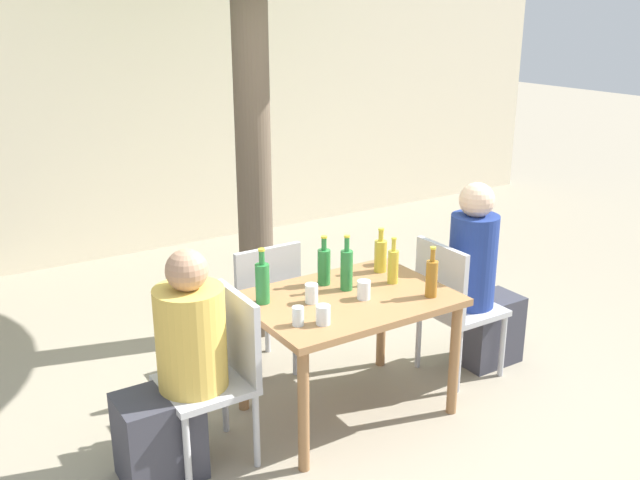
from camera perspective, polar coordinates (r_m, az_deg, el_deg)
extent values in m
plane|color=gray|center=(4.37, 2.17, -13.43)|extent=(30.00, 30.00, 0.00)
cube|color=beige|center=(6.91, -14.46, 10.34)|extent=(10.00, 0.08, 2.80)
cylinder|color=brown|center=(4.92, -5.35, 6.61)|extent=(0.24, 0.24, 2.61)
cube|color=#996B42|center=(4.04, 2.29, -4.78)|extent=(1.14, 0.82, 0.04)
cylinder|color=#996B42|center=(3.70, -1.33, -13.50)|extent=(0.06, 0.06, 0.70)
cylinder|color=#996B42|center=(4.25, 10.69, -9.38)|extent=(0.06, 0.06, 0.70)
cylinder|color=#996B42|center=(4.24, -6.26, -9.22)|extent=(0.06, 0.06, 0.70)
cylinder|color=#996B42|center=(4.72, 4.95, -6.15)|extent=(0.06, 0.06, 0.70)
cube|color=#B2B2B7|center=(3.78, -9.18, -11.37)|extent=(0.44, 0.44, 0.04)
cube|color=#B2B2B7|center=(3.73, -6.54, -7.39)|extent=(0.04, 0.44, 0.45)
cylinder|color=#B2B2B7|center=(3.99, -12.70, -13.70)|extent=(0.04, 0.04, 0.43)
cylinder|color=#B2B2B7|center=(3.69, -10.57, -16.48)|extent=(0.04, 0.04, 0.43)
cylinder|color=#B2B2B7|center=(4.11, -7.62, -12.38)|extent=(0.04, 0.04, 0.43)
cylinder|color=#B2B2B7|center=(3.82, -5.11, -14.92)|extent=(0.04, 0.04, 0.43)
cube|color=#B2B2B7|center=(4.67, 11.31, -5.44)|extent=(0.44, 0.44, 0.04)
cube|color=#B2B2B7|center=(4.45, 9.63, -3.17)|extent=(0.04, 0.44, 0.45)
cylinder|color=#B2B2B7|center=(4.77, 14.39, -8.20)|extent=(0.04, 0.04, 0.43)
cylinder|color=#B2B2B7|center=(5.01, 11.25, -6.64)|extent=(0.04, 0.04, 0.43)
cylinder|color=#B2B2B7|center=(4.53, 11.02, -9.48)|extent=(0.04, 0.04, 0.43)
cylinder|color=#B2B2B7|center=(4.78, 7.89, -7.75)|extent=(0.04, 0.04, 0.43)
cube|color=#B2B2B7|center=(4.61, -5.27, -5.44)|extent=(0.44, 0.44, 0.04)
cube|color=#B2B2B7|center=(4.36, -4.15, -3.43)|extent=(0.44, 0.04, 0.45)
cylinder|color=#B2B2B7|center=(4.94, -4.24, -6.67)|extent=(0.04, 0.04, 0.43)
cylinder|color=#B2B2B7|center=(4.80, -8.27, -7.65)|extent=(0.04, 0.04, 0.43)
cylinder|color=#B2B2B7|center=(4.64, -1.99, -8.37)|extent=(0.04, 0.04, 0.43)
cylinder|color=#B2B2B7|center=(4.49, -6.23, -9.49)|extent=(0.04, 0.04, 0.43)
cube|color=#383842|center=(3.81, -12.72, -15.07)|extent=(0.40, 0.32, 0.46)
cylinder|color=gold|center=(3.63, -10.28, -7.71)|extent=(0.35, 0.35, 0.53)
sphere|color=tan|center=(3.48, -10.62, -2.40)|extent=(0.21, 0.21, 0.21)
cube|color=#383842|center=(4.93, 13.38, -7.01)|extent=(0.40, 0.27, 0.46)
cylinder|color=navy|center=(4.59, 12.10, -1.65)|extent=(0.30, 0.30, 0.60)
sphere|color=beige|center=(4.47, 12.44, 3.14)|extent=(0.22, 0.22, 0.22)
cylinder|color=#9E661E|center=(4.04, 8.92, -3.10)|extent=(0.07, 0.07, 0.21)
cylinder|color=#9E661E|center=(3.99, 9.02, -1.21)|extent=(0.03, 0.03, 0.07)
cylinder|color=gold|center=(3.97, 9.05, -0.63)|extent=(0.03, 0.03, 0.01)
cylinder|color=#287A38|center=(3.91, -4.63, -3.50)|extent=(0.08, 0.08, 0.22)
cylinder|color=#287A38|center=(3.86, -4.68, -1.42)|extent=(0.03, 0.03, 0.08)
cylinder|color=gold|center=(3.85, -4.70, -0.78)|extent=(0.04, 0.04, 0.01)
cylinder|color=#287A38|center=(4.08, 2.14, -2.44)|extent=(0.07, 0.07, 0.23)
cylinder|color=#287A38|center=(4.03, 2.17, -0.33)|extent=(0.03, 0.03, 0.08)
cylinder|color=gold|center=(4.01, 2.18, 0.30)|extent=(0.03, 0.03, 0.01)
cylinder|color=gold|center=(4.38, 4.86, -1.30)|extent=(0.08, 0.08, 0.20)
cylinder|color=gold|center=(4.33, 4.91, 0.35)|extent=(0.03, 0.03, 0.07)
cylinder|color=gold|center=(4.32, 4.92, 0.86)|extent=(0.04, 0.04, 0.01)
cylinder|color=#287A38|center=(4.16, 0.32, -2.18)|extent=(0.08, 0.08, 0.21)
cylinder|color=#287A38|center=(4.11, 0.32, -0.32)|extent=(0.03, 0.03, 0.07)
cylinder|color=gold|center=(4.10, 0.33, 0.25)|extent=(0.04, 0.04, 0.01)
cylinder|color=gold|center=(4.20, 5.86, -2.15)|extent=(0.06, 0.06, 0.20)
cylinder|color=gold|center=(4.16, 5.92, -0.42)|extent=(0.03, 0.03, 0.07)
cylinder|color=gold|center=(4.15, 5.94, 0.11)|extent=(0.03, 0.03, 0.01)
cylinder|color=silver|center=(3.66, -1.77, -6.10)|extent=(0.06, 0.06, 0.10)
cylinder|color=white|center=(3.93, -0.68, -4.30)|extent=(0.07, 0.07, 0.11)
cylinder|color=white|center=(3.98, 3.52, -4.00)|extent=(0.08, 0.08, 0.11)
cylinder|color=white|center=(4.51, 4.91, -1.41)|extent=(0.07, 0.07, 0.09)
cylinder|color=white|center=(3.67, 0.25, -6.00)|extent=(0.08, 0.08, 0.10)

